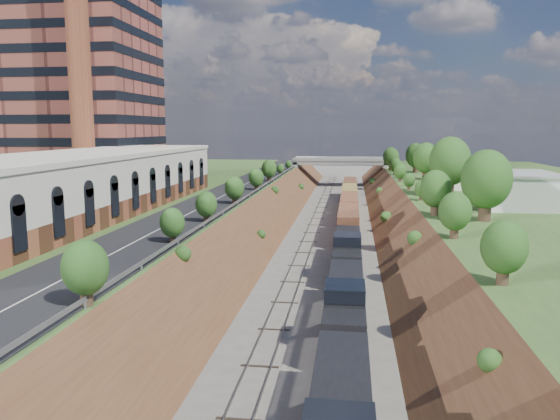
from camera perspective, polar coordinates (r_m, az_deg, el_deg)
The scene contains 16 objects.
platform_left at distance 88.19m, azimuth -16.60°, elevation 0.18°, with size 44.00×180.00×5.00m, color #355C26.
embankment_left at distance 82.16m, azimuth -2.36°, elevation -1.83°, with size 7.07×180.00×7.07m, color brown.
embankment_right at distance 81.38m, azimuth 13.10°, elevation -2.15°, with size 7.07×180.00×7.07m, color brown.
rail_left_track at distance 81.15m, azimuth 3.50°, elevation -1.91°, with size 1.58×180.00×0.18m, color gray.
rail_right_track at distance 80.96m, azimuth 7.17°, elevation -1.98°, with size 1.58×180.00×0.18m, color gray.
road at distance 82.29m, azimuth -5.47°, elevation 1.71°, with size 8.00×180.00×0.10m, color black.
guardrail at distance 81.22m, azimuth -2.69°, elevation 2.00°, with size 0.10×171.00×0.70m.
commercial_building at distance 65.67m, azimuth -20.62°, elevation 2.51°, with size 14.30×62.30×7.00m.
highrise_tower at distance 104.50m, azimuth -20.33°, elevation 18.00°, with size 22.00×22.00×53.90m.
smokestack at distance 85.64m, azimuth -20.28°, elevation 14.88°, with size 3.20×3.20×40.00m, color brown.
overpass at distance 141.99m, azimuth 6.33°, elevation 4.50°, with size 24.50×8.30×7.40m.
white_building_near at distance 74.93m, azimuth 23.43°, elevation 1.88°, with size 9.00×12.00×4.00m, color silver.
white_building_far at distance 96.09m, azimuth 19.58°, elevation 3.28°, with size 8.00×10.00×3.60m, color silver.
tree_right_large at distance 61.51m, azimuth 20.76°, elevation 2.96°, with size 5.25×5.25×7.61m.
tree_left_crest at distance 42.95m, azimuth -12.63°, elevation -2.04°, with size 2.45×2.45×3.55m.
freight_train at distance 71.65m, azimuth 7.16°, elevation -1.51°, with size 2.70×109.74×4.55m.
Camera 1 is at (2.88, -19.62, 14.76)m, focal length 35.00 mm.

